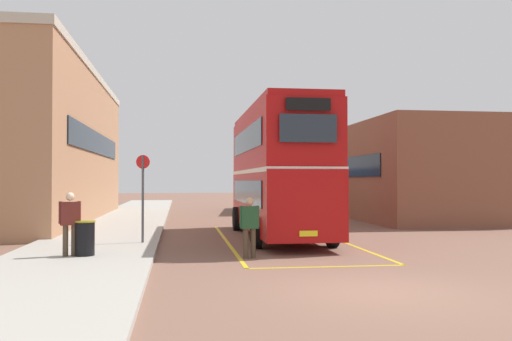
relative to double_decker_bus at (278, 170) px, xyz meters
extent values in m
plane|color=brown|center=(0.21, 4.39, -2.51)|extent=(135.60, 135.60, 0.00)
cube|color=#A39E93|center=(-6.29, 6.79, -2.44)|extent=(4.00, 57.60, 0.14)
cube|color=#AD7A56|center=(-10.69, 9.54, 1.20)|extent=(5.61, 20.61, 7.42)
cube|color=#19232D|center=(-7.86, 9.54, 1.57)|extent=(0.06, 15.66, 1.10)
cube|color=#BCB29E|center=(-10.69, 9.54, 5.09)|extent=(5.73, 20.73, 0.36)
cube|color=brown|center=(9.46, 10.38, 0.08)|extent=(7.50, 15.72, 5.18)
cube|color=#19232D|center=(5.68, 10.38, 0.34)|extent=(0.06, 11.95, 1.10)
cylinder|color=black|center=(-1.21, 3.06, -2.01)|extent=(0.28, 1.00, 1.00)
cylinder|color=black|center=(1.24, 3.05, -2.01)|extent=(0.28, 1.00, 1.00)
cylinder|color=black|center=(-1.24, -3.05, -2.01)|extent=(0.28, 1.00, 1.00)
cylinder|color=black|center=(1.21, -3.06, -2.01)|extent=(0.28, 1.00, 1.00)
cube|color=#A80F0F|center=(0.00, 0.00, -1.11)|extent=(2.41, 9.88, 2.10)
cube|color=#A80F0F|center=(0.00, 0.00, 0.99)|extent=(2.41, 9.68, 2.10)
cube|color=#A80F0F|center=(0.00, 0.00, 2.14)|extent=(2.32, 9.58, 0.20)
cube|color=white|center=(0.00, 0.00, -0.06)|extent=(2.44, 9.78, 0.14)
cube|color=#232D38|center=(-1.20, 0.01, -0.81)|extent=(0.07, 8.09, 0.84)
cube|color=#232D38|center=(-1.20, 0.01, 1.09)|extent=(0.07, 8.09, 0.84)
cube|color=#232D38|center=(1.20, -0.01, -0.81)|extent=(0.07, 8.09, 0.84)
cube|color=#232D38|center=(1.20, -0.01, 1.09)|extent=(0.07, 8.09, 0.84)
cube|color=#232D38|center=(-0.02, -4.95, 1.09)|extent=(1.66, 0.05, 0.80)
cube|color=black|center=(-0.02, -4.95, 1.77)|extent=(1.30, 0.05, 0.36)
cube|color=#232D38|center=(0.02, 4.95, -0.71)|extent=(1.89, 0.05, 1.00)
cube|color=yellow|center=(-0.02, -4.95, -1.88)|extent=(0.52, 0.03, 0.16)
cylinder|color=black|center=(1.73, 20.10, -2.05)|extent=(0.37, 0.95, 0.92)
cylinder|color=black|center=(4.13, 19.81, -2.05)|extent=(0.37, 0.95, 0.92)
cylinder|color=black|center=(1.03, 14.53, -2.05)|extent=(0.37, 0.95, 0.92)
cylinder|color=black|center=(3.43, 14.23, -2.05)|extent=(0.37, 0.95, 0.92)
cube|color=navy|center=(2.58, 17.17, -0.91)|extent=(3.48, 9.59, 2.60)
cube|color=silver|center=(2.58, 17.17, 0.45)|extent=(3.29, 9.20, 0.12)
cube|color=#232D38|center=(1.40, 17.31, -0.56)|extent=(0.96, 7.44, 0.96)
cube|color=#232D38|center=(3.76, 17.02, -0.56)|extent=(0.96, 7.44, 0.96)
cube|color=#232D38|center=(3.16, 21.83, -0.61)|extent=(1.86, 0.27, 1.10)
cylinder|color=#473828|center=(-1.62, -5.15, -2.11)|extent=(0.14, 0.14, 0.81)
cylinder|color=#473828|center=(-1.83, -5.19, -2.11)|extent=(0.14, 0.14, 0.81)
cube|color=#1E4728|center=(-1.73, -5.17, -1.40)|extent=(0.50, 0.30, 0.61)
cylinder|color=#1E4728|center=(-1.49, -5.13, -1.37)|extent=(0.09, 0.09, 0.58)
cylinder|color=#1E4728|center=(-1.96, -5.21, -1.37)|extent=(0.09, 0.09, 0.58)
sphere|color=tan|center=(-1.72, -5.19, -0.95)|extent=(0.22, 0.22, 0.22)
cylinder|color=#473828|center=(-6.37, -5.06, -1.97)|extent=(0.14, 0.14, 0.81)
cylinder|color=#473828|center=(-6.58, -5.13, -1.97)|extent=(0.14, 0.14, 0.81)
cube|color=#591E19|center=(-6.48, -5.09, -1.25)|extent=(0.52, 0.37, 0.61)
cylinder|color=#591E19|center=(-6.25, -5.01, -1.22)|extent=(0.09, 0.09, 0.58)
cylinder|color=#591E19|center=(-6.70, -5.17, -1.22)|extent=(0.09, 0.09, 0.58)
sphere|color=beige|center=(-6.47, -5.11, -0.81)|extent=(0.22, 0.22, 0.22)
cylinder|color=black|center=(-6.10, -5.05, -1.93)|extent=(0.50, 0.50, 0.88)
cylinder|color=olive|center=(-6.10, -5.05, -1.47)|extent=(0.53, 0.53, 0.04)
cylinder|color=#4C4C51|center=(-4.78, -2.17, -0.99)|extent=(0.08, 0.08, 2.76)
cylinder|color=red|center=(-4.78, -2.17, 0.21)|extent=(0.44, 0.12, 0.44)
cube|color=gold|center=(-1.98, -0.98, -2.51)|extent=(0.18, 11.87, 0.01)
cube|color=gold|center=(1.98, -1.00, -2.51)|extent=(0.18, 11.87, 0.01)
cube|color=gold|center=(-0.03, -6.92, -2.51)|extent=(4.09, 0.14, 0.01)
camera|label=1|loc=(-3.65, -20.00, -0.38)|focal=38.38mm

